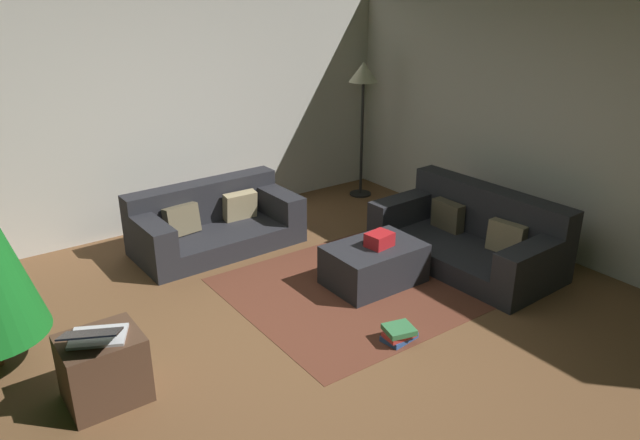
# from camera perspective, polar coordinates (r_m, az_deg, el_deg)

# --- Properties ---
(ground_plane) EXTENTS (6.40, 6.40, 0.00)m
(ground_plane) POSITION_cam_1_polar(r_m,az_deg,el_deg) (4.75, -1.06, -12.40)
(ground_plane) COLOR brown
(rear_partition) EXTENTS (6.40, 0.12, 2.60)m
(rear_partition) POSITION_cam_1_polar(r_m,az_deg,el_deg) (6.89, -16.38, 9.54)
(rear_partition) COLOR beige
(rear_partition) RESTS_ON ground_plane
(corner_partition) EXTENTS (0.12, 6.40, 2.60)m
(corner_partition) POSITION_cam_1_polar(r_m,az_deg,el_deg) (6.41, 22.87, 7.81)
(corner_partition) COLOR beige
(corner_partition) RESTS_ON ground_plane
(couch_left) EXTENTS (1.73, 0.89, 0.65)m
(couch_left) POSITION_cam_1_polar(r_m,az_deg,el_deg) (6.50, -10.05, -0.27)
(couch_left) COLOR #26262B
(couch_left) RESTS_ON ground_plane
(couch_right) EXTENTS (1.03, 1.87, 0.73)m
(couch_right) POSITION_cam_1_polar(r_m,az_deg,el_deg) (6.25, 14.15, -1.47)
(couch_right) COLOR #26262B
(couch_right) RESTS_ON ground_plane
(ottoman) EXTENTS (0.88, 0.59, 0.38)m
(ottoman) POSITION_cam_1_polar(r_m,az_deg,el_deg) (5.67, 5.12, -4.17)
(ottoman) COLOR #26262B
(ottoman) RESTS_ON ground_plane
(gift_box) EXTENTS (0.25, 0.22, 0.13)m
(gift_box) POSITION_cam_1_polar(r_m,az_deg,el_deg) (5.56, 5.63, -1.86)
(gift_box) COLOR red
(gift_box) RESTS_ON ottoman
(tv_remote) EXTENTS (0.08, 0.17, 0.02)m
(tv_remote) POSITION_cam_1_polar(r_m,az_deg,el_deg) (5.57, 4.83, -2.37)
(tv_remote) COLOR black
(tv_remote) RESTS_ON ottoman
(side_table) EXTENTS (0.52, 0.44, 0.48)m
(side_table) POSITION_cam_1_polar(r_m,az_deg,el_deg) (4.42, -19.76, -13.05)
(side_table) COLOR #4C3323
(side_table) RESTS_ON ground_plane
(laptop) EXTENTS (0.51, 0.54, 0.19)m
(laptop) POSITION_cam_1_polar(r_m,az_deg,el_deg) (4.20, -20.43, -10.18)
(laptop) COLOR silver
(laptop) RESTS_ON side_table
(book_stack) EXTENTS (0.30, 0.25, 0.13)m
(book_stack) POSITION_cam_1_polar(r_m,az_deg,el_deg) (4.89, 7.48, -10.60)
(book_stack) COLOR #2D5193
(book_stack) RESTS_ON ground_plane
(corner_lamp) EXTENTS (0.36, 0.36, 1.72)m
(corner_lamp) POSITION_cam_1_polar(r_m,az_deg,el_deg) (7.66, 4.11, 12.79)
(corner_lamp) COLOR black
(corner_lamp) RESTS_ON ground_plane
(area_rug) EXTENTS (2.60, 2.00, 0.01)m
(area_rug) POSITION_cam_1_polar(r_m,az_deg,el_deg) (5.76, 5.05, -5.84)
(area_rug) COLOR brown
(area_rug) RESTS_ON ground_plane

